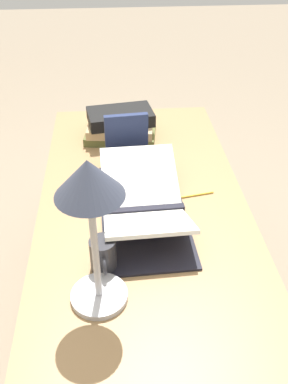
# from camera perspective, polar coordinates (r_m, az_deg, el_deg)

# --- Properties ---
(ground_plane) EXTENTS (12.00, 12.00, 0.00)m
(ground_plane) POSITION_cam_1_polar(r_m,az_deg,el_deg) (1.99, 0.01, -18.86)
(ground_plane) COLOR gray
(reading_desk) EXTENTS (1.56, 0.72, 0.73)m
(reading_desk) POSITION_cam_1_polar(r_m,az_deg,el_deg) (1.51, 0.01, -4.97)
(reading_desk) COLOR #937047
(reading_desk) RESTS_ON ground_plane
(open_book) EXTENTS (0.58, 0.30, 0.12)m
(open_book) POSITION_cam_1_polar(r_m,az_deg,el_deg) (1.42, -0.05, -1.66)
(open_book) COLOR black
(open_book) RESTS_ON reading_desk
(book_stack_tall) EXTENTS (0.24, 0.32, 0.12)m
(book_stack_tall) POSITION_cam_1_polar(r_m,az_deg,el_deg) (1.85, -3.13, 8.89)
(book_stack_tall) COLOR brown
(book_stack_tall) RESTS_ON reading_desk
(book_standing_upright) EXTENTS (0.04, 0.16, 0.21)m
(book_standing_upright) POSITION_cam_1_polar(r_m,az_deg,el_deg) (1.64, -2.33, 6.96)
(book_standing_upright) COLOR #1E284C
(book_standing_upright) RESTS_ON reading_desk
(reading_lamp) EXTENTS (0.16, 0.16, 0.43)m
(reading_lamp) POSITION_cam_1_polar(r_m,az_deg,el_deg) (0.96, -7.16, -1.04)
(reading_lamp) COLOR #ADADB2
(reading_lamp) RESTS_ON reading_desk
(coffee_mug) EXTENTS (0.11, 0.08, 0.10)m
(coffee_mug) POSITION_cam_1_polar(r_m,az_deg,el_deg) (1.22, -5.47, -8.35)
(coffee_mug) COLOR #28282D
(coffee_mug) RESTS_ON reading_desk
(pencil) EXTENTS (0.03, 0.15, 0.01)m
(pencil) POSITION_cam_1_polar(r_m,az_deg,el_deg) (1.52, 6.64, -0.44)
(pencil) COLOR gold
(pencil) RESTS_ON reading_desk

